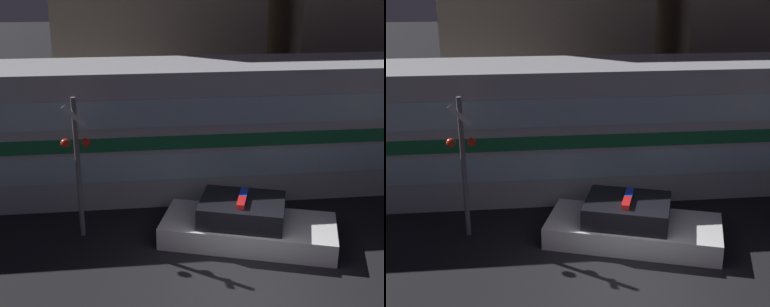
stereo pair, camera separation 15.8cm
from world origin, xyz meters
TOP-DOWN VIEW (x-y plane):
  - ground_plane at (0.00, 0.00)m, footprint 120.00×120.00m
  - train at (-1.86, 6.03)m, footprint 19.57×2.94m
  - police_car at (0.60, 2.26)m, footprint 4.83×3.20m
  - crossing_signal_far at (-3.68, 3.05)m, footprint 0.75×0.32m
  - building_left at (-0.98, 14.01)m, footprint 8.36×6.08m

SIDE VIEW (x-z plane):
  - ground_plane at x=0.00m, z-range 0.00..0.00m
  - police_car at x=0.60m, z-range -0.17..1.10m
  - train at x=-1.86m, z-range 0.00..4.04m
  - crossing_signal_far at x=-3.68m, z-range 0.25..4.04m
  - building_left at x=-0.98m, z-range 0.00..10.31m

